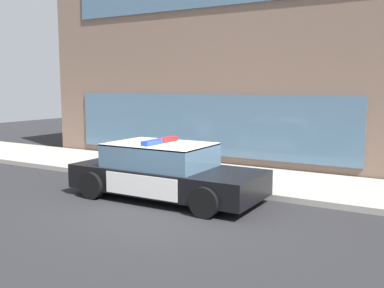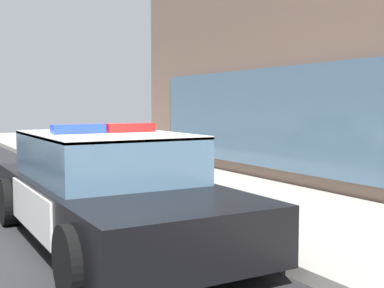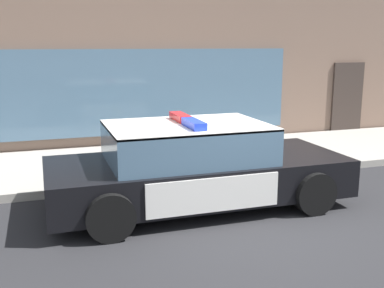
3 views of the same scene
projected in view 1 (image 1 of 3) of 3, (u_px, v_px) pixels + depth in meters
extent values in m
plane|color=#262628|center=(172.00, 209.00, 10.02)|extent=(48.00, 48.00, 0.00)
cube|color=#A39E93|center=(236.00, 178.00, 12.99)|extent=(48.00, 3.30, 0.15)
cube|color=#7A6051|center=(301.00, 52.00, 17.62)|extent=(18.11, 8.74, 8.29)
cube|color=slate|center=(201.00, 125.00, 15.30)|extent=(10.87, 0.08, 2.10)
cube|color=black|center=(167.00, 179.00, 10.89)|extent=(4.83, 1.95, 0.60)
cube|color=silver|center=(223.00, 179.00, 10.10)|extent=(1.65, 1.90, 0.05)
cube|color=silver|center=(114.00, 166.00, 11.71)|extent=(1.36, 1.90, 0.05)
cube|color=silver|center=(184.00, 172.00, 11.78)|extent=(2.03, 0.04, 0.51)
cube|color=silver|center=(140.00, 186.00, 10.10)|extent=(2.03, 0.04, 0.51)
cube|color=yellow|center=(184.00, 172.00, 11.79)|extent=(0.22, 0.01, 0.26)
cube|color=slate|center=(160.00, 156.00, 10.91)|extent=(2.52, 1.75, 0.60)
cube|color=silver|center=(160.00, 144.00, 10.87)|extent=(2.52, 1.75, 0.04)
cube|color=red|center=(168.00, 139.00, 11.16)|extent=(0.20, 0.66, 0.11)
cube|color=blue|center=(152.00, 142.00, 10.57)|extent=(0.20, 0.66, 0.11)
cylinder|color=black|center=(241.00, 185.00, 10.95)|extent=(0.68, 0.22, 0.68)
cylinder|color=black|center=(205.00, 202.00, 9.29)|extent=(0.68, 0.22, 0.68)
cylinder|color=black|center=(139.00, 172.00, 12.53)|extent=(0.68, 0.22, 0.68)
cylinder|color=black|center=(92.00, 185.00, 10.88)|extent=(0.68, 0.22, 0.68)
cylinder|color=silver|center=(169.00, 174.00, 13.01)|extent=(0.28, 0.28, 0.10)
cylinder|color=silver|center=(169.00, 165.00, 12.98)|extent=(0.19, 0.19, 0.45)
sphere|color=silver|center=(169.00, 155.00, 12.94)|extent=(0.22, 0.22, 0.22)
cylinder|color=#333338|center=(169.00, 152.00, 12.93)|extent=(0.06, 0.06, 0.05)
cylinder|color=#333338|center=(166.00, 165.00, 12.85)|extent=(0.09, 0.10, 0.09)
cylinder|color=#333338|center=(171.00, 163.00, 13.10)|extent=(0.09, 0.10, 0.09)
cylinder|color=#333338|center=(173.00, 166.00, 12.90)|extent=(0.10, 0.12, 0.12)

